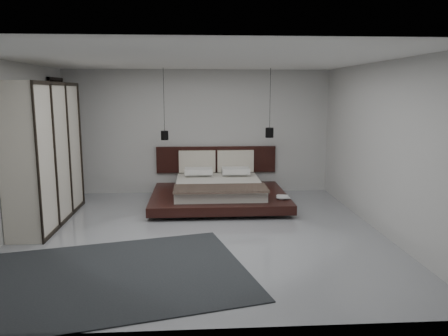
{
  "coord_description": "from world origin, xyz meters",
  "views": [
    {
      "loc": [
        -0.04,
        -6.97,
        2.31
      ],
      "look_at": [
        0.48,
        1.2,
        0.88
      ],
      "focal_mm": 35.0,
      "sensor_mm": 36.0,
      "label": 1
    }
  ],
  "objects": [
    {
      "name": "rug",
      "position": [
        -1.2,
        -1.7,
        0.01
      ],
      "size": [
        4.05,
        3.31,
        0.02
      ],
      "primitive_type": "cube",
      "rotation": [
        0.0,
        0.0,
        0.24
      ],
      "color": "black",
      "rests_on": "floor"
    },
    {
      "name": "pendant_right",
      "position": [
        1.54,
        2.34,
        1.45
      ],
      "size": [
        0.17,
        0.17,
        1.47
      ],
      "color": "black",
      "rests_on": "ceiling"
    },
    {
      "name": "wardrobe",
      "position": [
        -2.7,
        0.84,
        1.24
      ],
      "size": [
        0.6,
        2.53,
        2.48
      ],
      "color": "beige",
      "rests_on": "floor"
    },
    {
      "name": "wall_front",
      "position": [
        0.0,
        -3.0,
        1.4
      ],
      "size": [
        6.0,
        0.0,
        6.0
      ],
      "primitive_type": "plane",
      "rotation": [
        -1.57,
        0.0,
        0.0
      ],
      "color": "#B4B4B2",
      "rests_on": "floor"
    },
    {
      "name": "ceiling",
      "position": [
        0.0,
        0.0,
        2.8
      ],
      "size": [
        6.0,
        6.0,
        0.0
      ],
      "primitive_type": "plane",
      "rotation": [
        3.14,
        0.0,
        0.0
      ],
      "color": "white",
      "rests_on": "wall_back"
    },
    {
      "name": "floor",
      "position": [
        0.0,
        0.0,
        0.0
      ],
      "size": [
        6.0,
        6.0,
        0.0
      ],
      "primitive_type": "plane",
      "color": "gray",
      "rests_on": "ground"
    },
    {
      "name": "wall_right",
      "position": [
        3.0,
        0.0,
        1.4
      ],
      "size": [
        0.0,
        6.0,
        6.0
      ],
      "primitive_type": "plane",
      "rotation": [
        1.57,
        0.0,
        -1.57
      ],
      "color": "#B4B4B2",
      "rests_on": "floor"
    },
    {
      "name": "lattice_screen",
      "position": [
        -2.95,
        2.45,
        1.3
      ],
      "size": [
        0.05,
        0.9,
        2.6
      ],
      "primitive_type": "cube",
      "color": "black",
      "rests_on": "floor"
    },
    {
      "name": "pendant_left",
      "position": [
        -0.71,
        2.34,
        1.4
      ],
      "size": [
        0.16,
        0.16,
        1.5
      ],
      "color": "black",
      "rests_on": "ceiling"
    },
    {
      "name": "bed",
      "position": [
        0.41,
        1.91,
        0.28
      ],
      "size": [
        2.74,
        2.37,
        1.07
      ],
      "color": "black",
      "rests_on": "floor"
    },
    {
      "name": "book_lower",
      "position": [
        1.54,
        1.26,
        0.27
      ],
      "size": [
        0.23,
        0.3,
        0.03
      ],
      "primitive_type": "imported",
      "rotation": [
        0.0,
        0.0,
        0.0
      ],
      "color": "#99724C",
      "rests_on": "bed"
    },
    {
      "name": "book_upper",
      "position": [
        1.52,
        1.23,
        0.29
      ],
      "size": [
        0.28,
        0.33,
        0.02
      ],
      "primitive_type": "imported",
      "rotation": [
        0.0,
        0.0,
        -0.25
      ],
      "color": "#99724C",
      "rests_on": "book_lower"
    },
    {
      "name": "wall_left",
      "position": [
        -3.0,
        0.0,
        1.4
      ],
      "size": [
        0.0,
        6.0,
        6.0
      ],
      "primitive_type": "plane",
      "rotation": [
        1.57,
        0.0,
        1.57
      ],
      "color": "#B4B4B2",
      "rests_on": "floor"
    },
    {
      "name": "wall_back",
      "position": [
        0.0,
        3.0,
        1.4
      ],
      "size": [
        6.0,
        0.0,
        6.0
      ],
      "primitive_type": "plane",
      "rotation": [
        1.57,
        0.0,
        0.0
      ],
      "color": "#B4B4B2",
      "rests_on": "floor"
    }
  ]
}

